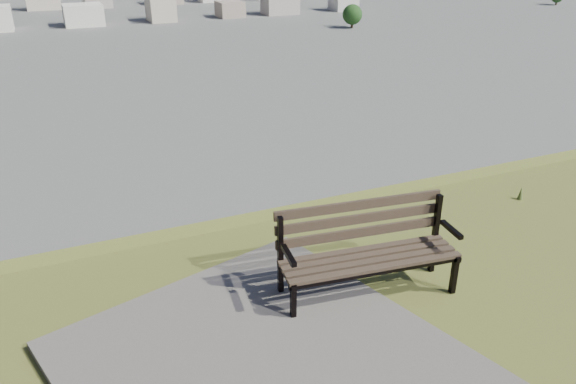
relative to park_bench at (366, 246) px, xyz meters
name	(u,v)px	position (x,y,z in m)	size (l,w,h in m)	color
park_bench	(366,246)	(0.00, 0.00, 0.00)	(1.83, 0.78, 0.93)	#423326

